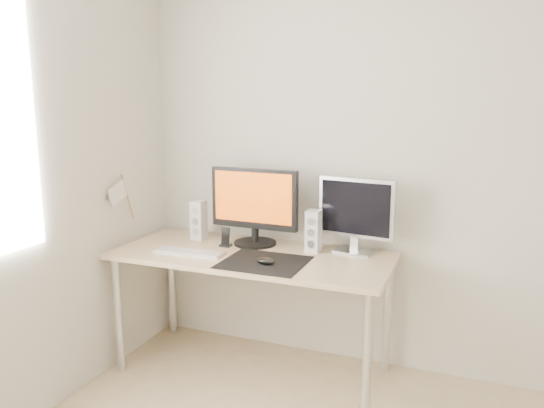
% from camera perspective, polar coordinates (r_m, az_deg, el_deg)
% --- Properties ---
extents(wall_back, '(3.50, 0.00, 3.50)m').
position_cam_1_polar(wall_back, '(3.09, 16.71, 4.23)').
color(wall_back, silver).
rests_on(wall_back, ground).
extents(mousepad, '(0.45, 0.40, 0.00)m').
position_cam_1_polar(mousepad, '(2.89, -0.86, -6.28)').
color(mousepad, black).
rests_on(mousepad, desk).
extents(mouse, '(0.10, 0.06, 0.04)m').
position_cam_1_polar(mouse, '(2.85, -0.72, -6.12)').
color(mouse, black).
rests_on(mouse, mousepad).
extents(desk, '(1.60, 0.70, 0.73)m').
position_cam_1_polar(desk, '(3.09, -2.12, -6.66)').
color(desk, '#D1B587').
rests_on(desk, ground).
extents(main_monitor, '(0.55, 0.27, 0.47)m').
position_cam_1_polar(main_monitor, '(3.18, -1.92, 0.03)').
color(main_monitor, black).
rests_on(main_monitor, desk).
extents(second_monitor, '(0.45, 0.19, 0.43)m').
position_cam_1_polar(second_monitor, '(3.05, 9.05, -0.84)').
color(second_monitor, '#BDBCBF').
rests_on(second_monitor, desk).
extents(speaker_left, '(0.08, 0.09, 0.25)m').
position_cam_1_polar(speaker_left, '(3.37, -7.89, -1.72)').
color(speaker_left, white).
rests_on(speaker_left, desk).
extents(speaker_right, '(0.08, 0.09, 0.25)m').
position_cam_1_polar(speaker_right, '(3.07, 4.47, -2.93)').
color(speaker_right, white).
rests_on(speaker_right, desk).
extents(keyboard, '(0.42, 0.13, 0.02)m').
position_cam_1_polar(keyboard, '(3.09, -8.92, -5.15)').
color(keyboard, '#ABABAD').
rests_on(keyboard, desk).
extents(phone_dock, '(0.06, 0.06, 0.12)m').
position_cam_1_polar(phone_dock, '(3.20, -5.01, -3.95)').
color(phone_dock, black).
rests_on(phone_dock, desk).
extents(pennant, '(0.01, 0.23, 0.29)m').
position_cam_1_polar(pennant, '(3.28, -15.95, 1.05)').
color(pennant, '#A57F54').
rests_on(pennant, wall_left).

